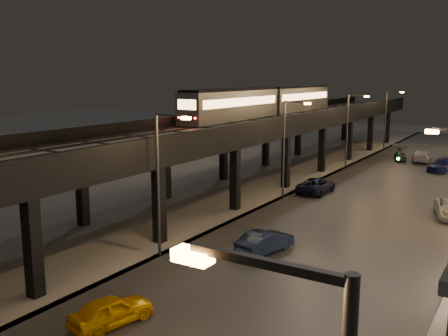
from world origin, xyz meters
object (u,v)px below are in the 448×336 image
Objects in this scene: car_onc_white at (442,166)px; car_far_white at (400,156)px; car_mid_dark at (422,156)px; car_near_white at (265,242)px; car_taxi at (112,312)px; car_mid_silver at (316,186)px; subway_train at (268,101)px.

car_far_white is at bearing 150.73° from car_onc_white.
car_onc_white is at bearing 116.30° from car_mid_dark.
car_onc_white reaches higher than car_far_white.
car_onc_white is at bearing -86.38° from car_near_white.
car_near_white is at bearing -82.86° from car_taxi.
car_near_white is at bearing 84.42° from car_mid_dark.
car_near_white is (1.56, 12.06, 0.06)m from car_taxi.
car_far_white is (0.65, 53.17, -0.06)m from car_taxi.
car_mid_silver is 1.03× the size of car_onc_white.
car_onc_white reaches higher than car_near_white.
car_taxi is at bearing -85.03° from car_onc_white.
car_near_white is at bearing 101.35° from car_mid_silver.
subway_train is at bearing -58.57° from car_taxi.
car_mid_dark is 1.04× the size of car_onc_white.
car_taxi is 53.18m from car_far_white.
car_far_white is 0.70× the size of car_onc_white.
car_near_white reaches higher than car_far_white.
subway_train is at bearing 33.48° from car_far_white.
car_far_white is at bearing 6.26° from car_mid_dark.
car_taxi is 53.72m from car_mid_dark.
subway_train is at bearing -139.77° from car_onc_white.
car_mid_silver is (-1.84, 29.44, 0.06)m from car_taxi.
car_mid_dark is (14.98, 15.37, -7.47)m from subway_train.
car_mid_dark reaches higher than car_onc_white.
car_onc_white is (6.69, 47.69, 0.07)m from car_taxi.
car_mid_silver is (9.78, -8.80, -7.51)m from subway_train.
car_taxi reaches higher than car_far_white.
car_mid_dark is at bearing -79.05° from car_taxi.
subway_train is 7.49× the size of car_near_white.
car_far_white is (2.49, 23.73, -0.12)m from car_mid_silver.
car_mid_silver is at bearing 74.76° from car_mid_dark.
car_onc_white is (18.32, 9.44, -7.50)m from subway_train.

